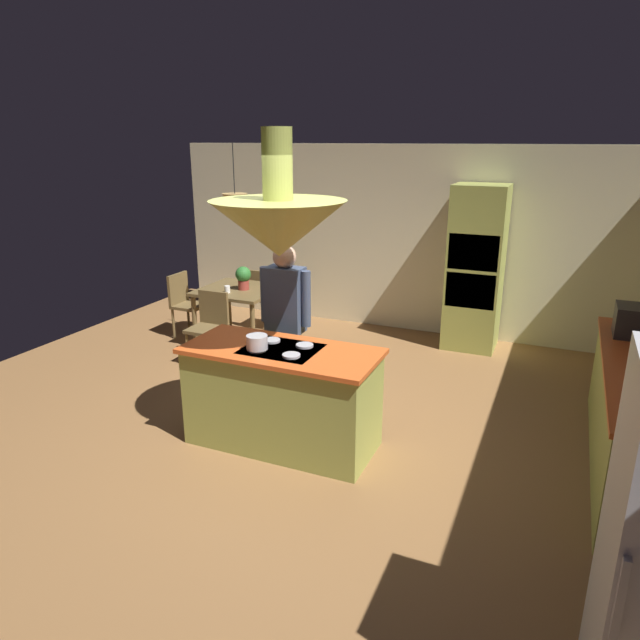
% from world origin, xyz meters
% --- Properties ---
extents(ground, '(8.16, 8.16, 0.00)m').
position_xyz_m(ground, '(0.00, 0.00, 0.00)').
color(ground, olive).
extents(wall_back, '(6.80, 0.10, 2.55)m').
position_xyz_m(wall_back, '(0.00, 3.45, 1.27)').
color(wall_back, beige).
rests_on(wall_back, ground).
extents(kitchen_island, '(1.69, 0.76, 0.92)m').
position_xyz_m(kitchen_island, '(0.00, -0.20, 0.46)').
color(kitchen_island, '#A0A84C').
rests_on(kitchen_island, ground).
extents(counter_run_right, '(0.73, 2.62, 0.90)m').
position_xyz_m(counter_run_right, '(2.84, 0.60, 0.46)').
color(counter_run_right, '#A0A84C').
rests_on(counter_run_right, ground).
extents(oven_tower, '(0.66, 0.62, 2.09)m').
position_xyz_m(oven_tower, '(1.10, 3.04, 1.04)').
color(oven_tower, '#A0A84C').
rests_on(oven_tower, ground).
extents(dining_table, '(0.98, 0.94, 0.76)m').
position_xyz_m(dining_table, '(-1.70, 1.90, 0.66)').
color(dining_table, brown).
rests_on(dining_table, ground).
extents(person_at_island, '(0.53, 0.22, 1.67)m').
position_xyz_m(person_at_island, '(-0.29, 0.45, 0.96)').
color(person_at_island, tan).
rests_on(person_at_island, ground).
extents(range_hood, '(1.10, 1.10, 1.00)m').
position_xyz_m(range_hood, '(0.00, -0.20, 1.96)').
color(range_hood, '#A0A84C').
extents(pendant_light_over_table, '(0.32, 0.32, 0.82)m').
position_xyz_m(pendant_light_over_table, '(-1.70, 1.90, 1.86)').
color(pendant_light_over_table, '#E0B266').
extents(chair_facing_island, '(0.40, 0.40, 0.87)m').
position_xyz_m(chair_facing_island, '(-1.70, 1.21, 0.50)').
color(chair_facing_island, brown).
rests_on(chair_facing_island, ground).
extents(chair_by_back_wall, '(0.40, 0.40, 0.87)m').
position_xyz_m(chair_by_back_wall, '(-1.70, 2.59, 0.50)').
color(chair_by_back_wall, brown).
rests_on(chair_by_back_wall, ground).
extents(chair_at_corner, '(0.40, 0.40, 0.87)m').
position_xyz_m(chair_at_corner, '(-2.57, 1.90, 0.50)').
color(chair_at_corner, brown).
rests_on(chair_at_corner, ground).
extents(potted_plant_on_table, '(0.20, 0.20, 0.30)m').
position_xyz_m(potted_plant_on_table, '(-1.62, 1.89, 0.93)').
color(potted_plant_on_table, '#99382D').
rests_on(potted_plant_on_table, dining_table).
extents(cup_on_table, '(0.07, 0.07, 0.09)m').
position_xyz_m(cup_on_table, '(-1.72, 1.67, 0.81)').
color(cup_on_table, white).
rests_on(cup_on_table, dining_table).
extents(cooking_pot_on_cooktop, '(0.18, 0.18, 0.12)m').
position_xyz_m(cooking_pot_on_cooktop, '(-0.16, -0.33, 0.98)').
color(cooking_pot_on_cooktop, '#B2B2B7').
rests_on(cooking_pot_on_cooktop, kitchen_island).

